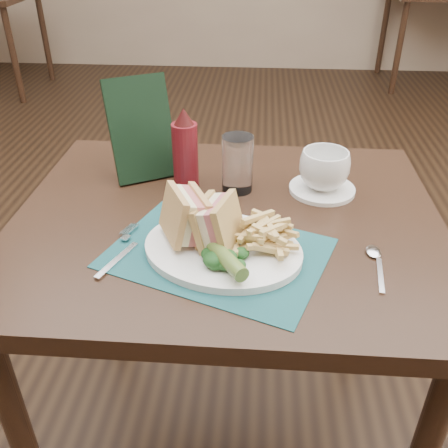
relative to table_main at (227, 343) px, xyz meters
name	(u,v)px	position (x,y,z in m)	size (l,w,h in m)	color
floor	(236,317)	(0.00, 0.50, -0.38)	(7.00, 7.00, 0.00)	black
wall_back	(255,68)	(0.00, 4.00, -0.38)	(6.00, 6.00, 0.00)	tan
table_main	(227,343)	(0.00, 0.00, 0.00)	(0.90, 0.75, 0.75)	black
table_bg_right	(438,39)	(1.53, 3.60, 0.00)	(0.90, 0.75, 0.75)	black
placemat	(218,253)	(-0.01, -0.14, 0.38)	(0.39, 0.28, 0.00)	#17484B
plate	(223,249)	(0.00, -0.14, 0.38)	(0.30, 0.24, 0.01)	white
sandwich_half_a	(174,217)	(-0.09, -0.13, 0.44)	(0.06, 0.10, 0.09)	tan
sandwich_half_b	(207,220)	(-0.03, -0.13, 0.44)	(0.06, 0.10, 0.09)	tan
kale_garnish	(223,258)	(0.01, -0.19, 0.41)	(0.11, 0.08, 0.03)	#143716
pickle_spear	(225,257)	(0.01, -0.20, 0.41)	(0.03, 0.03, 0.12)	#4D6727
fries_pile	(262,229)	(0.07, -0.12, 0.42)	(0.18, 0.20, 0.06)	tan
fork	(121,249)	(-0.19, -0.15, 0.38)	(0.03, 0.17, 0.01)	silver
spoon	(378,265)	(0.28, -0.16, 0.38)	(0.03, 0.15, 0.01)	silver
saucer	(322,189)	(0.21, 0.12, 0.38)	(0.15, 0.15, 0.01)	white
coffee_cup	(324,170)	(0.21, 0.12, 0.43)	(0.11, 0.11, 0.09)	white
drinking_glass	(237,164)	(0.02, 0.12, 0.44)	(0.07, 0.07, 0.13)	white
ketchup_bottle	(185,148)	(-0.10, 0.13, 0.47)	(0.06, 0.06, 0.19)	#590F15
check_presenter	(141,129)	(-0.21, 0.18, 0.49)	(0.15, 0.02, 0.24)	black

